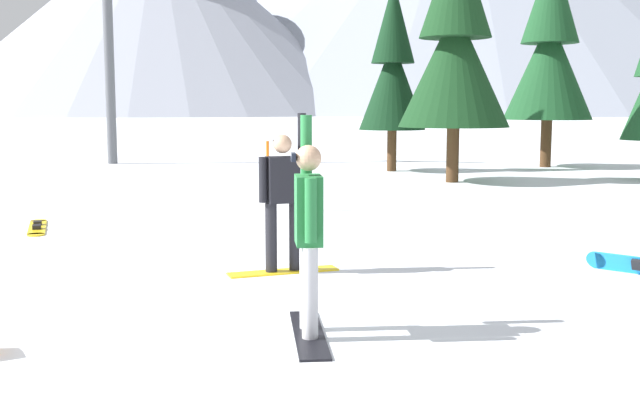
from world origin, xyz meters
name	(u,v)px	position (x,y,z in m)	size (l,w,h in m)	color
ground_plane	(180,318)	(0.00, 0.00, 0.00)	(800.00, 800.00, 0.00)	white
snowboarder_foreground	(309,232)	(1.44, -0.17, 0.98)	(0.84, 1.51, 2.07)	black
snowboarder_midground	(283,197)	(0.30, 2.30, 0.99)	(1.33, 1.09, 2.06)	yellow
loose_snowboard_far_spare	(37,227)	(-5.09, 4.41, 0.02)	(1.34, 1.71, 0.09)	yellow
trail_marker_pole	(268,176)	(-1.94, 7.61, 0.72)	(0.06, 0.06, 1.44)	orange
pine_tree_tall	(549,49)	(3.40, 21.12, 4.13)	(3.05, 3.05, 7.58)	#472D19
pine_tree_broad	(455,44)	(0.92, 14.75, 3.86)	(3.10, 3.10, 7.07)	#472D19
pine_tree_leaning	(393,68)	(-1.47, 17.85, 3.38)	(2.19, 2.19, 6.21)	#472D19
ski_lift_tower	(107,4)	(-12.15, 18.02, 5.86)	(3.89, 0.36, 10.07)	#595B60
peak_central_summit	(160,11)	(-91.58, 166.87, 25.76)	(113.59, 113.59, 49.31)	#9EA3B2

